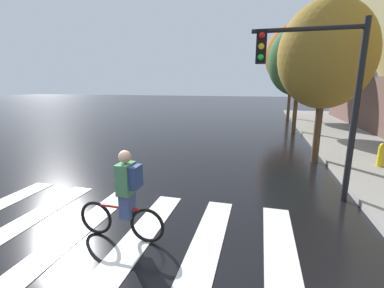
# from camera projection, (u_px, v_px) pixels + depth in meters

# --- Properties ---
(ground_plane) EXTENTS (120.00, 120.00, 0.00)m
(ground_plane) POSITION_uv_depth(u_px,v_px,m) (88.00, 231.00, 5.15)
(ground_plane) COLOR black
(crosswalk_stripes) EXTENTS (6.89, 3.74, 0.01)m
(crosswalk_stripes) POSITION_uv_depth(u_px,v_px,m) (107.00, 234.00, 5.05)
(crosswalk_stripes) COLOR silver
(crosswalk_stripes) RESTS_ON ground
(cyclist) EXTENTS (1.71, 0.36, 1.69)m
(cyclist) POSITION_uv_depth(u_px,v_px,m) (125.00, 196.00, 4.71)
(cyclist) COLOR black
(cyclist) RESTS_ON ground
(traffic_light_near) EXTENTS (2.47, 0.28, 4.20)m
(traffic_light_near) POSITION_uv_depth(u_px,v_px,m) (319.00, 81.00, 6.06)
(traffic_light_near) COLOR black
(traffic_light_near) RESTS_ON ground
(fire_hydrant) EXTENTS (0.33, 0.22, 0.78)m
(fire_hydrant) POSITION_uv_depth(u_px,v_px,m) (382.00, 155.00, 8.64)
(fire_hydrant) COLOR gold
(fire_hydrant) RESTS_ON sidewalk
(street_tree_near) EXTENTS (3.12, 3.12, 5.54)m
(street_tree_near) POSITION_uv_depth(u_px,v_px,m) (325.00, 55.00, 8.88)
(street_tree_near) COLOR #4C3823
(street_tree_near) RESTS_ON ground
(street_tree_mid) EXTENTS (3.39, 3.39, 6.03)m
(street_tree_mid) POSITION_uv_depth(u_px,v_px,m) (299.00, 61.00, 14.60)
(street_tree_mid) COLOR #4C3823
(street_tree_mid) RESTS_ON ground
(street_tree_far) EXTENTS (4.09, 4.09, 7.27)m
(street_tree_far) POSITION_uv_depth(u_px,v_px,m) (293.00, 56.00, 20.25)
(street_tree_far) COLOR #4C3823
(street_tree_far) RESTS_ON ground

